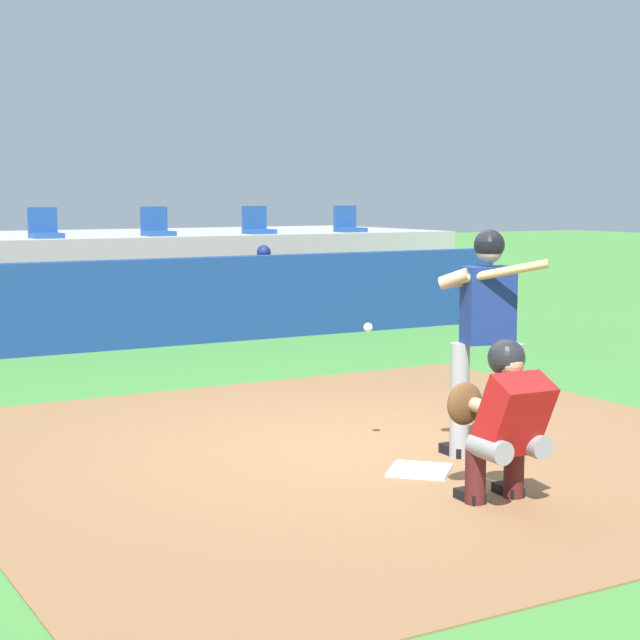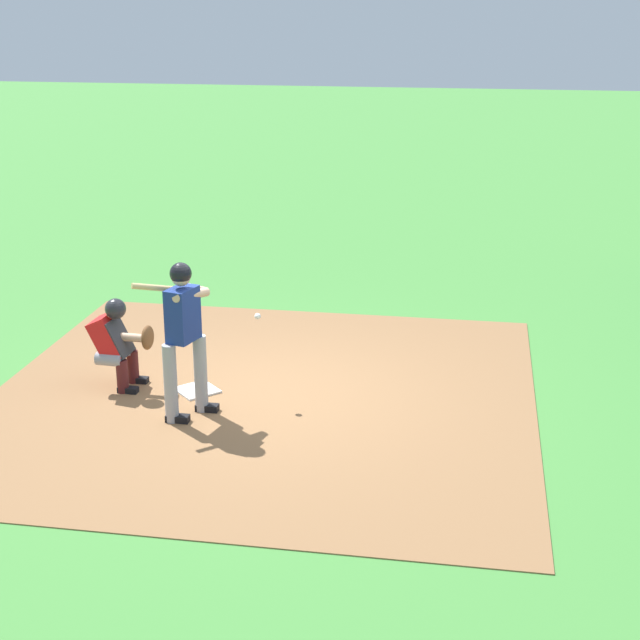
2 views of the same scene
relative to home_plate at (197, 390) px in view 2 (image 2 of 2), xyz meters
The scene contains 5 objects.
ground_plane 0.80m from the home_plate, 90.00° to the left, with size 80.00×80.00×0.00m, color #428438.
dirt_infield 0.80m from the home_plate, 90.00° to the left, with size 6.40×6.40×0.01m, color olive.
home_plate is the anchor object (origin of this frame).
batter_at_plate 1.23m from the home_plate, ahead, with size 0.61×0.84×1.80m.
catcher_crouched 1.11m from the home_plate, 89.87° to the right, with size 0.49×2.09×1.13m.
Camera 2 is at (10.16, 2.42, 4.52)m, focal length 53.54 mm.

